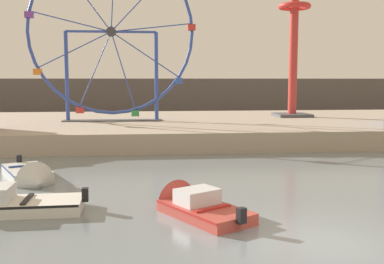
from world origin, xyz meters
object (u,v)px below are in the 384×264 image
drop_tower_red_tower (294,46)px  ferris_wheel_blue_frame (111,35)px  motorboat_pale_grey (31,176)px  motorboat_faded_red (189,204)px

drop_tower_red_tower → ferris_wheel_blue_frame: bearing=-169.5°
motorboat_pale_grey → ferris_wheel_blue_frame: size_ratio=0.34×
motorboat_faded_red → ferris_wheel_blue_frame: bearing=-19.8°
ferris_wheel_blue_frame → drop_tower_red_tower: ferris_wheel_blue_frame is taller
ferris_wheel_blue_frame → drop_tower_red_tower: size_ratio=1.10×
motorboat_pale_grey → drop_tower_red_tower: size_ratio=0.37×
motorboat_faded_red → ferris_wheel_blue_frame: (-3.74, 20.07, 7.27)m
motorboat_faded_red → ferris_wheel_blue_frame: 21.67m
motorboat_pale_grey → drop_tower_red_tower: 25.53m
ferris_wheel_blue_frame → drop_tower_red_tower: (14.59, 2.70, -0.48)m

